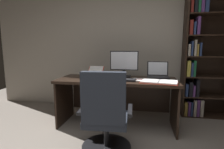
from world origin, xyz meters
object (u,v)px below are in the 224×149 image
Objects in this scene: keyboard at (121,80)px; pen at (139,79)px; notepad at (137,80)px; office_chair at (105,120)px; reading_stand_with_book at (96,71)px; bookshelf at (203,59)px; open_binder at (159,82)px; laptop at (158,74)px; desk at (117,90)px; monitor at (124,64)px; computer_mouse at (101,79)px.

keyboard is 0.26m from pen.
notepad is (0.23, 0.09, -0.01)m from keyboard.
reading_stand_with_book is (-0.40, 1.06, 0.41)m from office_chair.
bookshelf reaches higher than open_binder.
desk is at bearing -166.45° from laptop.
open_binder is (0.63, 0.62, 0.35)m from office_chair.
desk is at bearing -120.12° from monitor.
office_chair is 7.06× the size of pen.
reading_stand_with_book is (-0.50, 0.04, -0.14)m from monitor.
reading_stand_with_book is 1.87× the size of pen.
computer_mouse is 0.19× the size of open_binder.
bookshelf is 0.94m from laptop.
computer_mouse reaches higher than notepad.
reading_stand_with_book is (-0.41, 0.19, 0.28)m from desk.
open_binder is 0.32m from pen.
keyboard is 0.30m from computer_mouse.
open_binder is at bearing -5.33° from keyboard.
open_binder is 2.60× the size of notepad.
pen is (0.02, 0.00, 0.01)m from notepad.
monitor is (0.10, 1.01, 0.55)m from office_chair.
office_chair is at bearing -113.49° from notepad.
laptop is (-0.80, -0.46, -0.22)m from bookshelf.
pen is at bearing 61.56° from office_chair.
monitor is at bearing 90.00° from keyboard.
computer_mouse is 0.44m from reading_stand_with_book.
bookshelf is at bearing 33.06° from notepad.
monitor is 0.84× the size of open_binder.
laptop is at bearing -150.23° from bookshelf.
office_chair is at bearing -95.43° from monitor.
office_chair is 2.14× the size of monitor.
reading_stand_with_book is 0.81m from pen.
open_binder is (1.03, -0.44, -0.06)m from reading_stand_with_book.
office_chair reaches higher than reading_stand_with_book.
computer_mouse is 0.84m from open_binder.
computer_mouse is (-0.30, -0.35, -0.19)m from monitor.
bookshelf reaches higher than computer_mouse.
keyboard is at bearing -90.00° from monitor.
keyboard is at bearing -38.29° from reading_stand_with_book.
monitor is 1.76× the size of reading_stand_with_book.
reading_stand_with_book is 1.25× the size of notepad.
computer_mouse is at bearing -170.81° from notepad.
monitor is at bearing 133.62° from pen.
keyboard is 4.04× the size of computer_mouse.
office_chair is at bearing -114.76° from pen.
office_chair is 4.70× the size of notepad.
keyboard is 0.54m from open_binder.
bookshelf is 5.13× the size of keyboard.
office_chair is 1.27m from laptop.
computer_mouse is at bearing 180.00° from keyboard.
laptop reaches higher than computer_mouse.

